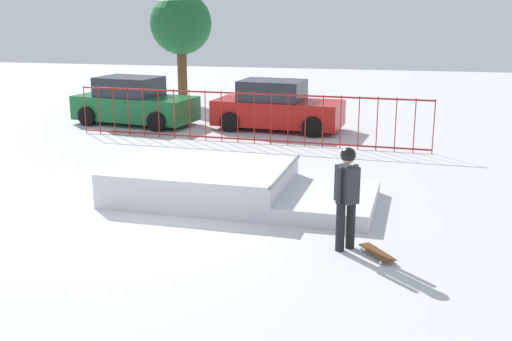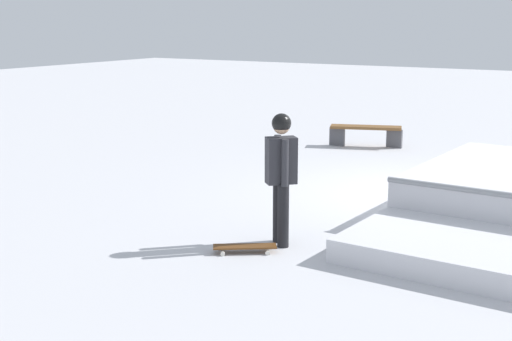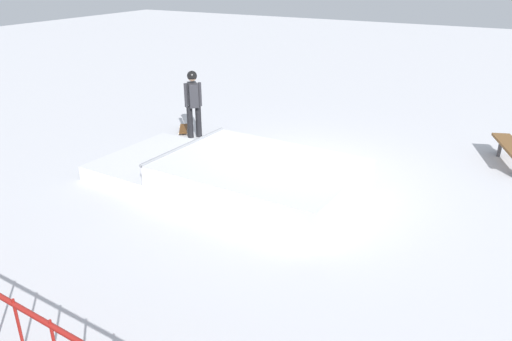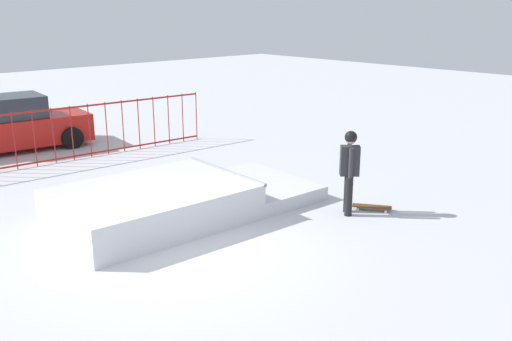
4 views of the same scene
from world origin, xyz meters
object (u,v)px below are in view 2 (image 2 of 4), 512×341
skate_ramp (507,199)px  skateboard (245,247)px  skater (281,169)px  park_bench (366,131)px

skate_ramp → skateboard: size_ratio=7.14×
skater → skateboard: skater is taller
skateboard → skater: bearing=-146.8°
skater → park_bench: bearing=-120.9°
skateboard → park_bench: 7.97m
park_bench → skateboard: bearing=11.6°
skateboard → park_bench: size_ratio=0.47×
skateboard → park_bench: bearing=-112.7°
skater → park_bench: (-7.27, -1.82, -0.65)m
skate_ramp → park_bench: bearing=-135.2°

